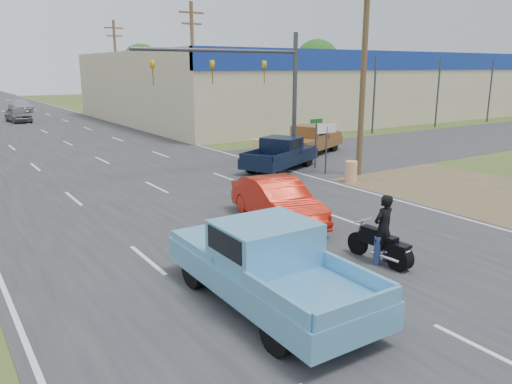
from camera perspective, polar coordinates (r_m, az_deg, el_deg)
ground at (r=10.76m, az=25.26°, el=-16.42°), size 200.00×200.00×0.00m
main_road at (r=45.55m, az=-23.06°, el=6.38°), size 15.00×180.00×0.02m
cross_road at (r=24.52m, az=-13.10°, el=1.42°), size 120.00×10.00×0.02m
dirt_verge at (r=24.67m, az=19.00°, el=1.08°), size 8.00×18.00×0.01m
big_box_store at (r=59.99m, az=8.78°, el=12.08°), size 50.00×28.10×6.60m
utility_pole_1 at (r=24.93m, az=12.22°, el=13.98°), size 2.00×0.28×10.00m
utility_pole_2 at (r=39.69m, az=-7.22°, el=14.09°), size 2.00×0.28×10.00m
utility_pole_3 at (r=56.36m, az=-15.68°, el=13.65°), size 2.00×0.28×10.00m
tree_3 at (r=97.74m, az=6.96°, el=14.53°), size 8.40×8.40×10.40m
tree_5 at (r=106.60m, az=-12.96°, el=14.07°), size 7.98×7.98×9.88m
barrel_0 at (r=23.64m, az=10.80°, el=2.29°), size 0.56×0.56×1.00m
barrel_1 at (r=30.41m, az=0.10°, el=5.13°), size 0.56×0.56×1.00m
lane_sign at (r=24.98m, az=8.07°, el=6.29°), size 1.20×0.08×2.52m
street_name_sign at (r=26.53m, az=6.87°, el=6.14°), size 0.80×0.08×2.61m
signal_mast at (r=25.70m, az=-0.35°, el=13.13°), size 9.12×0.40×7.00m
red_convertible at (r=17.12m, az=2.45°, el=-1.06°), size 2.32×4.81×1.52m
motorcycle at (r=14.03m, az=14.38°, el=-6.15°), size 0.66×2.14×1.08m
rider at (r=13.91m, az=14.32°, el=-4.39°), size 0.70×0.49×1.84m
blue_pickup at (r=11.28m, az=0.95°, el=-8.06°), size 2.29×5.83×1.93m
navy_pickup at (r=26.18m, az=2.94°, el=4.45°), size 5.48×3.96×1.70m
brown_pickup at (r=31.06m, az=6.12°, el=5.96°), size 5.67×3.98×1.76m
distant_car_grey at (r=54.48m, az=-25.55°, el=7.99°), size 2.18×4.53×1.49m
distant_car_silver at (r=67.58m, az=-25.33°, el=8.93°), size 2.32×5.20×1.48m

